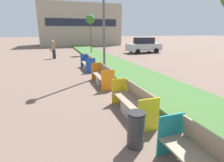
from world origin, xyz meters
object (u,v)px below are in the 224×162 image
(bench_orange_frame, at_px, (103,77))
(litter_bin, at_px, (136,130))
(bench_blue_frame, at_px, (88,64))
(street_lamp_post, at_px, (104,4))
(parked_car_distant, at_px, (144,45))
(sapling_tree_far, at_px, (90,20))
(pedestrian_walking, at_px, (54,49))
(bench_yellow_frame, at_px, (133,104))

(bench_orange_frame, distance_m, litter_bin, 5.10)
(bench_orange_frame, xyz_separation_m, bench_blue_frame, (0.00, 3.79, 0.00))
(bench_blue_frame, distance_m, street_lamp_post, 4.21)
(parked_car_distant, bearing_deg, sapling_tree_far, 169.96)
(sapling_tree_far, relative_size, pedestrian_walking, 2.48)
(street_lamp_post, distance_m, sapling_tree_far, 10.34)
(bench_blue_frame, height_order, litter_bin, bench_blue_frame)
(bench_yellow_frame, bearing_deg, sapling_tree_far, 82.65)
(bench_orange_frame, bearing_deg, litter_bin, -97.13)
(sapling_tree_far, relative_size, parked_car_distant, 1.03)
(bench_blue_frame, bearing_deg, sapling_tree_far, 76.31)
(bench_yellow_frame, relative_size, litter_bin, 2.46)
(pedestrian_walking, bearing_deg, street_lamp_post, -70.96)
(bench_blue_frame, xyz_separation_m, parked_car_distant, (8.41, 7.40, 0.54))
(pedestrian_walking, bearing_deg, parked_car_distant, 7.08)
(bench_blue_frame, bearing_deg, bench_orange_frame, -90.02)
(pedestrian_walking, height_order, parked_car_distant, parked_car_distant)
(bench_yellow_frame, xyz_separation_m, pedestrian_walking, (-2.18, 13.41, 0.54))
(bench_blue_frame, bearing_deg, street_lamp_post, -73.13)
(sapling_tree_far, bearing_deg, street_lamp_post, -97.75)
(litter_bin, relative_size, parked_car_distant, 0.20)
(bench_yellow_frame, height_order, bench_blue_frame, same)
(bench_yellow_frame, height_order, bench_orange_frame, same)
(street_lamp_post, xyz_separation_m, pedestrian_walking, (-2.79, 8.10, -3.11))
(litter_bin, height_order, sapling_tree_far, sapling_tree_far)
(street_lamp_post, xyz_separation_m, parked_car_distant, (7.80, 9.41, -3.11))
(street_lamp_post, xyz_separation_m, sapling_tree_far, (1.40, 10.25, -0.20))
(bench_yellow_frame, height_order, pedestrian_walking, pedestrian_walking)
(sapling_tree_far, bearing_deg, parked_car_distant, -7.45)
(bench_blue_frame, relative_size, sapling_tree_far, 0.50)
(street_lamp_post, relative_size, sapling_tree_far, 1.66)
(bench_orange_frame, height_order, parked_car_distant, parked_car_distant)
(litter_bin, height_order, street_lamp_post, street_lamp_post)
(bench_blue_frame, bearing_deg, pedestrian_walking, 109.75)
(bench_orange_frame, height_order, litter_bin, bench_orange_frame)
(bench_orange_frame, distance_m, parked_car_distant, 14.00)
(sapling_tree_far, bearing_deg, litter_bin, -98.79)
(litter_bin, bearing_deg, parked_car_distant, 60.89)
(street_lamp_post, bearing_deg, bench_blue_frame, 106.87)
(bench_yellow_frame, distance_m, pedestrian_walking, 13.60)
(bench_yellow_frame, bearing_deg, litter_bin, -112.72)
(bench_blue_frame, distance_m, litter_bin, 8.87)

